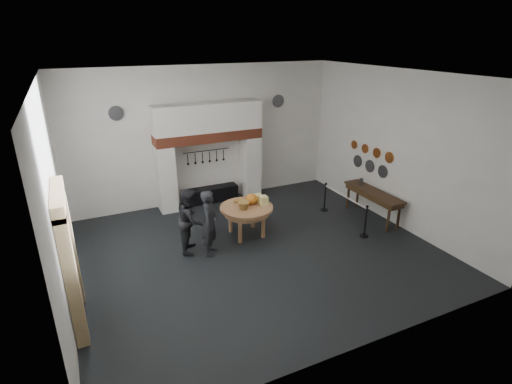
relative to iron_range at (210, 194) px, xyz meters
name	(u,v)px	position (x,y,z in m)	size (l,w,h in m)	color
floor	(257,250)	(0.00, -3.72, -0.25)	(9.00, 8.00, 0.02)	black
ceiling	(257,75)	(0.00, -3.72, 4.25)	(9.00, 8.00, 0.02)	silver
wall_back	(205,135)	(0.00, 0.28, 2.00)	(9.00, 0.02, 4.50)	white
wall_front	(362,241)	(0.00, -7.72, 2.00)	(9.00, 0.02, 4.50)	white
wall_left	(54,200)	(-4.50, -3.72, 2.00)	(0.02, 8.00, 4.50)	white
wall_right	(397,149)	(4.50, -3.72, 2.00)	(0.02, 8.00, 4.50)	white
chimney_pier_left	(166,179)	(-1.48, -0.07, 0.82)	(0.55, 0.70, 2.15)	silver
chimney_pier_right	(250,166)	(1.48, -0.07, 0.82)	(0.55, 0.70, 2.15)	silver
hearth_brick_band	(208,136)	(0.00, -0.07, 2.06)	(3.50, 0.72, 0.32)	#9E442B
chimney_hood	(207,117)	(0.00, -0.07, 2.67)	(3.50, 0.70, 0.90)	silver
iron_range	(210,194)	(0.00, 0.00, 0.00)	(1.90, 0.45, 0.50)	black
utensil_rail	(206,151)	(0.00, 0.20, 1.50)	(0.02, 0.02, 1.60)	black
door_recess	(66,267)	(-4.47, -4.72, 1.00)	(0.04, 1.10, 2.50)	black
door_jamb_near	(72,283)	(-4.38, -5.42, 1.05)	(0.22, 0.30, 2.60)	tan
door_jamb_far	(70,247)	(-4.38, -4.02, 1.05)	(0.22, 0.30, 2.60)	tan
door_lintel	(58,198)	(-4.38, -4.72, 2.40)	(0.22, 1.70, 0.30)	tan
wall_plaque	(62,214)	(-4.45, -2.92, 1.35)	(0.05, 0.34, 0.44)	gold
work_table	(247,208)	(0.13, -2.77, 0.59)	(1.49, 1.49, 0.07)	tan
pumpkin	(251,199)	(0.33, -2.67, 0.78)	(0.36, 0.36, 0.31)	orange
cheese_block_big	(263,200)	(0.63, -2.82, 0.74)	(0.22, 0.22, 0.24)	#FCF996
cheese_block_small	(258,197)	(0.61, -2.52, 0.72)	(0.18, 0.18, 0.20)	#F6ED93
wicker_basket	(244,206)	(-0.02, -2.92, 0.73)	(0.32, 0.32, 0.22)	#A77D3D
bread_loaf	(238,201)	(0.03, -2.42, 0.69)	(0.31, 0.18, 0.13)	#A7733B
visitor_near	(210,223)	(-1.13, -3.34, 0.63)	(0.64, 0.42, 1.76)	black
visitor_far	(190,220)	(-1.53, -2.94, 0.62)	(0.84, 0.66, 1.73)	black
side_table	(374,192)	(4.10, -3.42, 0.62)	(0.55, 2.20, 0.06)	#3D2A16
pewter_jug	(361,182)	(4.10, -2.82, 0.76)	(0.12, 0.12, 0.22)	#49484D
copper_pan_a	(389,158)	(4.46, -3.52, 1.70)	(0.34, 0.34, 0.03)	#C6662D
copper_pan_b	(377,153)	(4.46, -2.97, 1.70)	(0.32, 0.32, 0.03)	#C6662D
copper_pan_c	(365,149)	(4.46, -2.42, 1.70)	(0.30, 0.30, 0.03)	#C6662D
copper_pan_d	(354,145)	(4.46, -1.87, 1.70)	(0.28, 0.28, 0.03)	#C6662D
pewter_plate_left	(383,172)	(4.46, -3.32, 1.20)	(0.40, 0.40, 0.03)	#4C4C51
pewter_plate_mid	(370,166)	(4.46, -2.72, 1.20)	(0.40, 0.40, 0.03)	#4C4C51
pewter_plate_right	(358,161)	(4.46, -2.12, 1.20)	(0.40, 0.40, 0.03)	#4C4C51
pewter_plate_back_left	(116,113)	(-2.70, 0.24, 2.95)	(0.44, 0.44, 0.03)	#4C4C51
pewter_plate_back_right	(278,101)	(2.70, 0.24, 2.95)	(0.44, 0.44, 0.03)	#4C4C51
barrier_post_near	(366,222)	(3.12, -4.30, 0.20)	(0.05, 0.05, 0.90)	black
barrier_post_far	(325,197)	(3.12, -2.30, 0.20)	(0.05, 0.05, 0.90)	black
barrier_rope	(345,197)	(3.12, -3.30, 0.60)	(0.04, 0.04, 2.00)	white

